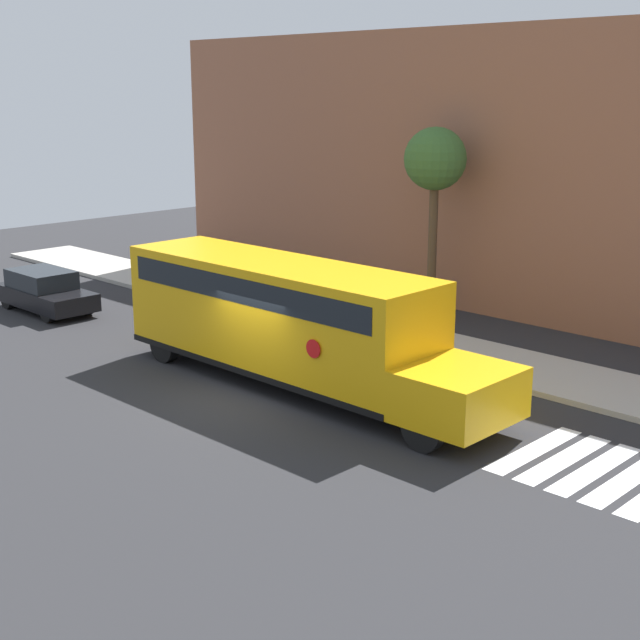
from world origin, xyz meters
TOP-DOWN VIEW (x-y plane):
  - ground_plane at (0.00, 0.00)m, footprint 60.00×60.00m
  - sidewalk_strip at (0.00, 6.50)m, footprint 44.00×3.00m
  - building_backdrop at (0.00, 13.00)m, footprint 32.00×4.00m
  - school_bus at (0.01, 1.39)m, footprint 11.47×2.57m
  - parked_car at (-11.58, 0.95)m, footprint 4.12×1.72m
  - tree_near_sidewalk at (-1.65, 9.59)m, footprint 2.03×2.03m

SIDE VIEW (x-z plane):
  - ground_plane at x=0.00m, z-range 0.00..0.00m
  - sidewalk_strip at x=0.00m, z-range 0.00..0.15m
  - parked_car at x=-11.58m, z-range -0.01..1.41m
  - school_bus at x=0.01m, z-range 0.23..3.39m
  - building_backdrop at x=0.00m, z-range 0.00..9.43m
  - tree_near_sidewalk at x=-1.65m, z-range 1.98..8.24m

